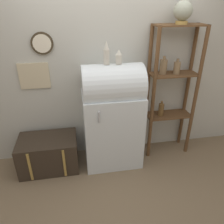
# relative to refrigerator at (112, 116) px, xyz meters

# --- Properties ---
(ground_plane) EXTENTS (12.00, 12.00, 0.00)m
(ground_plane) POSITION_rel_refrigerator_xyz_m (0.00, -0.27, -0.73)
(ground_plane) COLOR #7A664C
(wall_back) EXTENTS (7.00, 0.09, 2.70)m
(wall_back) POSITION_rel_refrigerator_xyz_m (-0.01, 0.31, 0.62)
(wall_back) COLOR #B7B7AD
(wall_back) RESTS_ON ground_plane
(refrigerator) EXTENTS (0.77, 0.59, 1.43)m
(refrigerator) POSITION_rel_refrigerator_xyz_m (0.00, 0.00, 0.00)
(refrigerator) COLOR silver
(refrigerator) RESTS_ON ground_plane
(suitcase_trunk) EXTENTS (0.78, 0.51, 0.46)m
(suitcase_trunk) POSITION_rel_refrigerator_xyz_m (-0.89, -0.01, -0.50)
(suitcase_trunk) COLOR #33281E
(suitcase_trunk) RESTS_ON ground_plane
(shelf_unit) EXTENTS (0.66, 0.30, 1.86)m
(shelf_unit) POSITION_rel_refrigerator_xyz_m (0.84, 0.11, 0.32)
(shelf_unit) COLOR brown
(shelf_unit) RESTS_ON ground_plane
(globe) EXTENTS (0.22, 0.22, 0.26)m
(globe) POSITION_rel_refrigerator_xyz_m (0.85, 0.07, 1.27)
(globe) COLOR #AD8942
(globe) RESTS_ON shelf_unit
(vase_left) EXTENTS (0.07, 0.07, 0.27)m
(vase_left) POSITION_rel_refrigerator_xyz_m (-0.07, -0.01, 0.83)
(vase_left) COLOR beige
(vase_left) RESTS_ON refrigerator
(vase_center) EXTENTS (0.08, 0.08, 0.17)m
(vase_center) POSITION_rel_refrigerator_xyz_m (0.07, -0.01, 0.78)
(vase_center) COLOR beige
(vase_center) RESTS_ON refrigerator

